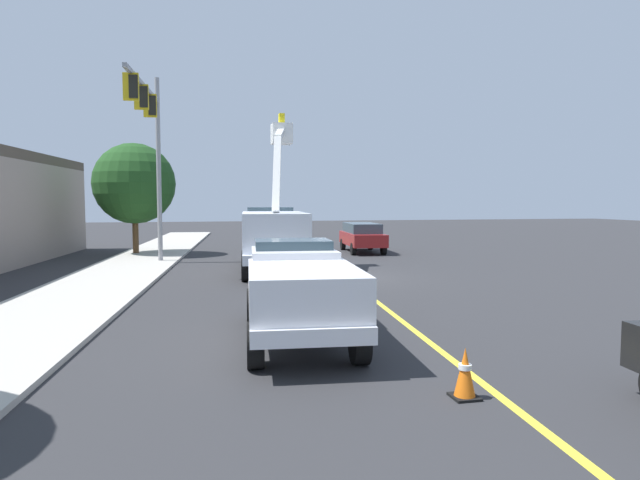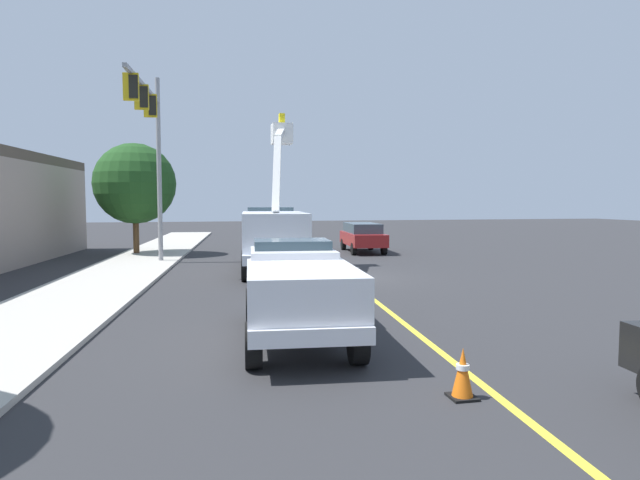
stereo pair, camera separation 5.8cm
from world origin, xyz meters
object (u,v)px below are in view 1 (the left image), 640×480
(utility_bucket_truck, at_px, (273,233))
(traffic_cone_leading, at_px, (465,373))
(passing_minivan, at_px, (362,236))
(traffic_cone_mid_front, at_px, (334,281))
(traffic_signal_mast, at_px, (151,131))
(service_pickup_truck, at_px, (299,289))
(traffic_cone_mid_rear, at_px, (307,253))

(utility_bucket_truck, height_order, traffic_cone_leading, utility_bucket_truck)
(traffic_cone_leading, bearing_deg, utility_bucket_truck, 3.46)
(passing_minivan, relative_size, traffic_cone_mid_front, 6.35)
(utility_bucket_truck, height_order, traffic_signal_mast, traffic_signal_mast)
(traffic_cone_leading, xyz_separation_m, traffic_signal_mast, (17.51, 6.03, 5.65))
(utility_bucket_truck, bearing_deg, service_pickup_truck, 175.46)
(service_pickup_truck, height_order, passing_minivan, service_pickup_truck)
(service_pickup_truck, relative_size, traffic_cone_leading, 7.38)
(utility_bucket_truck, height_order, traffic_cone_mid_front, utility_bucket_truck)
(traffic_cone_mid_rear, bearing_deg, service_pickup_truck, 168.44)
(utility_bucket_truck, bearing_deg, traffic_cone_mid_front, -168.43)
(traffic_cone_mid_front, relative_size, traffic_signal_mast, 0.09)
(traffic_cone_mid_rear, bearing_deg, traffic_cone_leading, 176.29)
(service_pickup_truck, relative_size, traffic_cone_mid_front, 7.39)
(utility_bucket_truck, xyz_separation_m, traffic_cone_mid_rear, (3.48, -2.18, -1.22))
(passing_minivan, xyz_separation_m, traffic_signal_mast, (-5.31, 11.24, 5.06))
(traffic_cone_mid_rear, bearing_deg, traffic_signal_mast, 101.95)
(passing_minivan, bearing_deg, traffic_cone_mid_front, 159.69)
(traffic_cone_mid_front, height_order, traffic_signal_mast, traffic_signal_mast)
(traffic_cone_mid_front, height_order, traffic_cone_mid_rear, traffic_cone_mid_rear)
(passing_minivan, height_order, traffic_cone_leading, passing_minivan)
(traffic_cone_leading, relative_size, traffic_signal_mast, 0.09)
(utility_bucket_truck, relative_size, traffic_signal_mast, 0.95)
(traffic_cone_leading, bearing_deg, passing_minivan, -12.87)
(traffic_cone_leading, height_order, traffic_signal_mast, traffic_signal_mast)
(traffic_cone_leading, distance_m, traffic_signal_mast, 19.36)
(service_pickup_truck, bearing_deg, utility_bucket_truck, -4.54)
(service_pickup_truck, distance_m, traffic_signal_mast, 15.09)
(service_pickup_truck, xyz_separation_m, traffic_cone_mid_rear, (15.19, -3.11, -0.73))
(service_pickup_truck, relative_size, traffic_cone_mid_rear, 7.28)
(traffic_cone_mid_rear, bearing_deg, utility_bucket_truck, 147.94)
(traffic_cone_mid_front, bearing_deg, utility_bucket_truck, 11.57)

